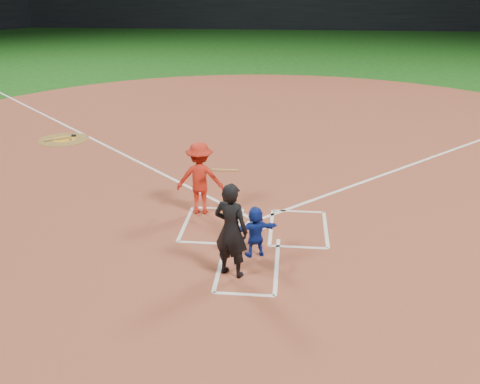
# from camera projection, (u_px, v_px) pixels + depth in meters

# --- Properties ---
(ground) EXTENTS (120.00, 120.00, 0.00)m
(ground) POSITION_uv_depth(u_px,v_px,m) (255.00, 227.00, 12.09)
(ground) COLOR #124912
(ground) RESTS_ON ground
(home_plate_dirt) EXTENTS (28.00, 28.00, 0.01)m
(home_plate_dirt) POSITION_uv_depth(u_px,v_px,m) (268.00, 148.00, 17.62)
(home_plate_dirt) COLOR brown
(home_plate_dirt) RESTS_ON ground
(stadium_wall_far) EXTENTS (80.00, 1.20, 3.20)m
(stadium_wall_far) POSITION_uv_depth(u_px,v_px,m) (287.00, 13.00, 55.75)
(stadium_wall_far) COLOR black
(stadium_wall_far) RESTS_ON ground
(home_plate) EXTENTS (0.60, 0.60, 0.02)m
(home_plate) POSITION_uv_depth(u_px,v_px,m) (255.00, 226.00, 12.08)
(home_plate) COLOR silver
(home_plate) RESTS_ON home_plate_dirt
(on_deck_circle) EXTENTS (1.70, 1.70, 0.01)m
(on_deck_circle) POSITION_uv_depth(u_px,v_px,m) (64.00, 139.00, 18.46)
(on_deck_circle) COLOR brown
(on_deck_circle) RESTS_ON home_plate_dirt
(on_deck_logo) EXTENTS (0.80, 0.80, 0.00)m
(on_deck_logo) POSITION_uv_depth(u_px,v_px,m) (64.00, 139.00, 18.46)
(on_deck_logo) COLOR #C59017
(on_deck_logo) RESTS_ON on_deck_circle
(on_deck_bat_a) EXTENTS (0.36, 0.81, 0.06)m
(on_deck_bat_a) POSITION_uv_depth(u_px,v_px,m) (71.00, 136.00, 18.67)
(on_deck_bat_a) COLOR olive
(on_deck_bat_a) RESTS_ON on_deck_circle
(on_deck_bat_b) EXTENTS (0.71, 0.56, 0.06)m
(on_deck_bat_b) POSITION_uv_depth(u_px,v_px,m) (57.00, 139.00, 18.37)
(on_deck_bat_b) COLOR olive
(on_deck_bat_b) RESTS_ON on_deck_circle
(bat_weight_donut) EXTENTS (0.19, 0.19, 0.05)m
(bat_weight_donut) POSITION_uv_depth(u_px,v_px,m) (74.00, 136.00, 18.80)
(bat_weight_donut) COLOR black
(bat_weight_donut) RESTS_ON on_deck_circle
(catcher) EXTENTS (1.03, 0.64, 1.06)m
(catcher) POSITION_uv_depth(u_px,v_px,m) (255.00, 232.00, 10.64)
(catcher) COLOR #122B98
(catcher) RESTS_ON home_plate_dirt
(umpire) EXTENTS (0.79, 0.66, 1.84)m
(umpire) POSITION_uv_depth(u_px,v_px,m) (231.00, 230.00, 9.81)
(umpire) COLOR black
(umpire) RESTS_ON home_plate_dirt
(chalk_markings) EXTENTS (28.35, 17.32, 0.01)m
(chalk_markings) POSITION_uv_depth(u_px,v_px,m) (267.00, 154.00, 16.96)
(chalk_markings) COLOR white
(chalk_markings) RESTS_ON home_plate_dirt
(batter_at_plate) EXTENTS (1.49, 0.83, 1.73)m
(batter_at_plate) POSITION_uv_depth(u_px,v_px,m) (200.00, 178.00, 12.49)
(batter_at_plate) COLOR red
(batter_at_plate) RESTS_ON home_plate_dirt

